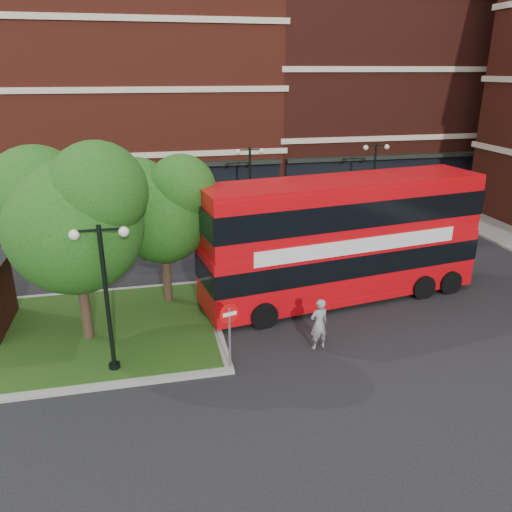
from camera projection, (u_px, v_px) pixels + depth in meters
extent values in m
plane|color=black|center=(279.00, 355.00, 17.22)|extent=(120.00, 120.00, 0.00)
cube|color=slate|center=(214.00, 221.00, 32.29)|extent=(44.00, 3.00, 0.12)
cube|color=maroon|center=(83.00, 104.00, 35.10)|extent=(26.00, 12.00, 14.00)
cube|color=#471911|center=(374.00, 87.00, 39.19)|extent=(18.00, 12.00, 16.00)
cube|color=gray|center=(48.00, 336.00, 18.33)|extent=(12.60, 7.60, 0.12)
cube|color=#19380F|center=(48.00, 336.00, 18.32)|extent=(12.00, 7.00, 0.15)
cylinder|color=#2D2116|center=(83.00, 291.00, 17.51)|extent=(0.36, 0.36, 3.92)
sphere|color=#184611|center=(74.00, 226.00, 16.67)|extent=(4.60, 4.60, 4.60)
sphere|color=#184611|center=(38.00, 197.00, 16.75)|extent=(3.45, 3.45, 3.45)
sphere|color=#184611|center=(98.00, 191.00, 16.00)|extent=(3.22, 3.22, 3.22)
cylinder|color=#2D2116|center=(166.00, 265.00, 20.48)|extent=(0.36, 0.36, 3.47)
sphere|color=#184611|center=(163.00, 215.00, 19.74)|extent=(3.80, 3.80, 3.80)
sphere|color=#184611|center=(137.00, 193.00, 19.79)|extent=(2.85, 2.85, 2.85)
sphere|color=#184611|center=(182.00, 189.00, 19.15)|extent=(2.66, 2.66, 2.66)
cylinder|color=black|center=(107.00, 302.00, 15.42)|extent=(0.14, 0.14, 5.00)
cylinder|color=black|center=(115.00, 368.00, 16.24)|extent=(0.36, 0.36, 0.30)
cube|color=black|center=(99.00, 230.00, 14.59)|extent=(1.40, 0.06, 0.06)
sphere|color=#F2EACC|center=(74.00, 235.00, 14.49)|extent=(0.32, 0.32, 0.32)
sphere|color=#F2EACC|center=(124.00, 232.00, 14.77)|extent=(0.32, 0.32, 0.32)
cylinder|color=black|center=(250.00, 189.00, 30.01)|extent=(0.14, 0.14, 5.00)
cylinder|color=black|center=(250.00, 227.00, 30.83)|extent=(0.36, 0.36, 0.30)
cube|color=black|center=(250.00, 150.00, 29.18)|extent=(1.40, 0.06, 0.06)
sphere|color=#F2EACC|center=(238.00, 152.00, 29.08)|extent=(0.32, 0.32, 0.32)
sphere|color=#F2EACC|center=(261.00, 151.00, 29.36)|extent=(0.32, 0.32, 0.32)
cylinder|color=black|center=(373.00, 183.00, 31.62)|extent=(0.14, 0.14, 5.00)
cylinder|color=black|center=(370.00, 219.00, 32.44)|extent=(0.36, 0.36, 0.30)
cube|color=black|center=(376.00, 146.00, 30.80)|extent=(1.40, 0.06, 0.06)
sphere|color=#F2EACC|center=(366.00, 148.00, 30.69)|extent=(0.32, 0.32, 0.32)
sphere|color=#F2EACC|center=(387.00, 147.00, 30.97)|extent=(0.32, 0.32, 0.32)
cube|color=red|center=(341.00, 262.00, 21.06)|extent=(12.16, 4.44, 2.27)
cube|color=red|center=(344.00, 210.00, 20.27)|extent=(12.04, 4.39, 2.27)
cube|color=black|center=(344.00, 208.00, 20.23)|extent=(12.16, 4.44, 1.03)
cube|color=silver|center=(361.00, 246.00, 19.44)|extent=(8.82, 1.37, 0.59)
imported|color=gray|center=(319.00, 324.00, 17.36)|extent=(0.77, 0.59, 1.89)
imported|color=#B7BABF|center=(208.00, 221.00, 30.26)|extent=(3.87, 1.74, 1.29)
imported|color=silver|center=(362.00, 211.00, 32.42)|extent=(3.73, 1.31, 1.23)
cylinder|color=slate|center=(230.00, 339.00, 16.00)|extent=(0.08, 0.08, 2.26)
cylinder|color=red|center=(229.00, 314.00, 15.68)|extent=(0.65, 0.22, 0.66)
cube|color=white|center=(229.00, 314.00, 15.68)|extent=(0.46, 0.16, 0.12)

